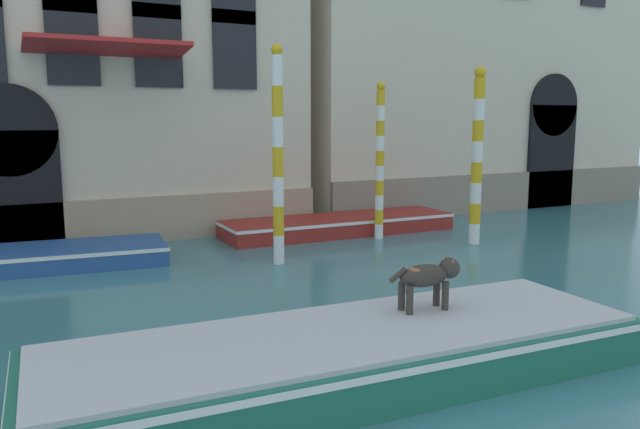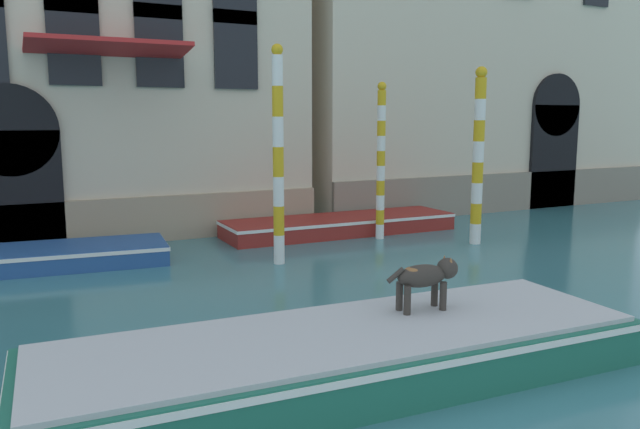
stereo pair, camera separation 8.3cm
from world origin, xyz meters
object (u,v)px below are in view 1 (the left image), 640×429
dog_on_deck (429,276)px  mooring_pole_0 (278,156)px  mooring_pole_1 (477,156)px  mooring_pole_4 (380,161)px  boat_moored_far (339,224)px  boat_foreground (350,353)px  boat_moored_near_palazzo (38,257)px

dog_on_deck → mooring_pole_0: mooring_pole_0 is taller
mooring_pole_1 → mooring_pole_4: (-1.79, 1.63, -0.17)m
boat_moored_far → mooring_pole_0: bearing=-137.6°
mooring_pole_1 → boat_foreground: bearing=-140.2°
mooring_pole_0 → boat_foreground: bearing=-105.5°
boat_foreground → mooring_pole_1: bearing=42.8°
boat_moored_far → boat_moored_near_palazzo: bearing=-174.3°
mooring_pole_0 → mooring_pole_1: size_ratio=1.06×
boat_moored_far → mooring_pole_0: (-2.89, -2.55, 2.09)m
boat_foreground → mooring_pole_4: 9.14m
boat_moored_far → mooring_pole_1: size_ratio=1.49×
dog_on_deck → boat_moored_near_palazzo: (-4.33, 7.65, -0.84)m
dog_on_deck → boat_moored_far: (3.22, 8.27, -0.83)m
boat_moored_near_palazzo → mooring_pole_1: bearing=-6.6°
mooring_pole_0 → mooring_pole_1: mooring_pole_0 is taller
boat_foreground → boat_moored_far: boat_foreground is taller
mooring_pole_0 → mooring_pole_4: bearing=22.5°
boat_moored_near_palazzo → boat_moored_far: size_ratio=0.83×
boat_foreground → boat_moored_near_palazzo: boat_foreground is taller
boat_moored_far → mooring_pole_1: (2.36, -2.76, 1.95)m
dog_on_deck → mooring_pole_0: 5.86m
boat_foreground → mooring_pole_1: mooring_pole_1 is taller
boat_foreground → mooring_pole_0: size_ratio=1.62×
dog_on_deck → boat_moored_near_palazzo: size_ratio=0.19×
boat_foreground → mooring_pole_4: size_ratio=1.86×
boat_foreground → boat_moored_far: (4.54, 8.51, -0.09)m
boat_foreground → boat_moored_near_palazzo: bearing=113.9°
boat_foreground → mooring_pole_4: mooring_pole_4 is taller
boat_moored_near_palazzo → mooring_pole_1: 10.33m
boat_foreground → dog_on_deck: 1.53m
boat_moored_far → mooring_pole_4: 2.18m
mooring_pole_4 → boat_moored_near_palazzo: bearing=176.5°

